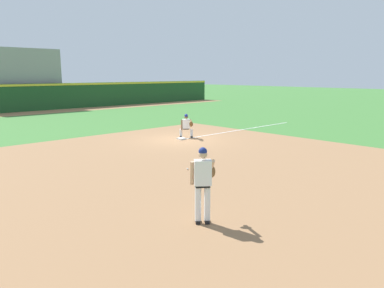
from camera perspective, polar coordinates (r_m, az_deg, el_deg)
ground_plane at (r=20.43m, az=-1.65°, el=0.68°), size 160.00×160.00×0.00m
infield_dirt_patch at (r=14.72m, az=-0.66°, el=-3.23°), size 18.00×18.00×0.01m
warning_track_strip at (r=37.62m, az=-22.58°, el=4.45°), size 48.00×3.20×0.01m
foul_line_stripe at (r=24.18m, az=7.58°, el=2.17°), size 10.44×0.10×0.00m
first_base_bag at (r=20.42m, az=-1.65°, el=0.81°), size 0.38×0.38×0.09m
baseball at (r=14.00m, az=-0.69°, el=-3.81°), size 0.07×0.07×0.07m
pitcher at (r=8.87m, az=1.72°, el=-5.57°), size 0.85×0.54×1.86m
first_baseman at (r=20.89m, az=-0.84°, el=2.94°), size 0.71×1.09×1.34m
outfield_wall at (r=39.38m, az=-23.79°, el=6.63°), size 48.00×0.54×2.60m
stadium_seating_block at (r=42.87m, az=-25.71°, el=8.93°), size 7.83×5.90×6.00m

